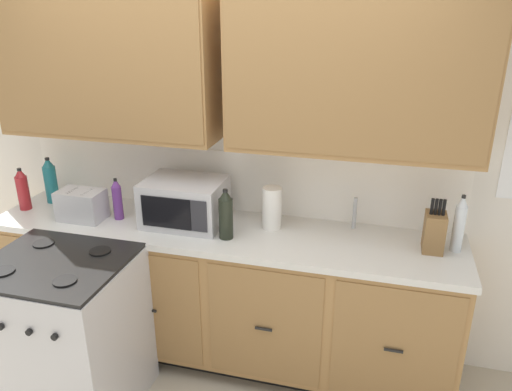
# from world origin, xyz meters

# --- Properties ---
(ground_plane) EXTENTS (8.00, 8.00, 0.00)m
(ground_plane) POSITION_xyz_m (0.00, 0.00, 0.00)
(ground_plane) COLOR #B2A893
(wall_unit) EXTENTS (4.05, 0.40, 2.58)m
(wall_unit) POSITION_xyz_m (0.00, 0.50, 1.68)
(wall_unit) COLOR white
(wall_unit) RESTS_ON ground_plane
(counter_run) EXTENTS (2.88, 0.64, 0.93)m
(counter_run) POSITION_xyz_m (0.00, 0.30, 0.48)
(counter_run) COLOR black
(counter_run) RESTS_ON ground_plane
(stove_range) EXTENTS (0.76, 0.68, 0.95)m
(stove_range) POSITION_xyz_m (-0.71, -0.33, 0.47)
(stove_range) COLOR #B7B7BC
(stove_range) RESTS_ON ground_plane
(microwave) EXTENTS (0.48, 0.37, 0.28)m
(microwave) POSITION_xyz_m (-0.23, 0.32, 1.07)
(microwave) COLOR #B7B7BC
(microwave) RESTS_ON counter_run
(toaster) EXTENTS (0.28, 0.18, 0.19)m
(toaster) POSITION_xyz_m (-0.88, 0.21, 1.03)
(toaster) COLOR #B7B7BC
(toaster) RESTS_ON counter_run
(knife_block) EXTENTS (0.11, 0.14, 0.31)m
(knife_block) POSITION_xyz_m (1.23, 0.33, 1.05)
(knife_block) COLOR olive
(knife_block) RESTS_ON counter_run
(sink_faucet) EXTENTS (0.02, 0.02, 0.20)m
(sink_faucet) POSITION_xyz_m (0.79, 0.51, 1.03)
(sink_faucet) COLOR #B2B5BA
(sink_faucet) RESTS_ON counter_run
(paper_towel_roll) EXTENTS (0.12, 0.12, 0.26)m
(paper_towel_roll) POSITION_xyz_m (0.30, 0.39, 1.06)
(paper_towel_roll) COLOR white
(paper_towel_roll) RESTS_ON counter_run
(bottle_teal) EXTENTS (0.08, 0.08, 0.31)m
(bottle_teal) POSITION_xyz_m (-1.24, 0.41, 1.09)
(bottle_teal) COLOR #1E707A
(bottle_teal) RESTS_ON counter_run
(bottle_dark) EXTENTS (0.08, 0.08, 0.30)m
(bottle_dark) POSITION_xyz_m (0.08, 0.19, 1.08)
(bottle_dark) COLOR black
(bottle_dark) RESTS_ON counter_run
(bottle_violet) EXTENTS (0.06, 0.06, 0.27)m
(bottle_violet) POSITION_xyz_m (-0.66, 0.27, 1.07)
(bottle_violet) COLOR #663384
(bottle_violet) RESTS_ON counter_run
(bottle_red) EXTENTS (0.08, 0.08, 0.28)m
(bottle_red) POSITION_xyz_m (-1.34, 0.25, 1.07)
(bottle_red) COLOR maroon
(bottle_red) RESTS_ON counter_run
(bottle_clear) EXTENTS (0.06, 0.06, 0.33)m
(bottle_clear) POSITION_xyz_m (1.35, 0.36, 1.10)
(bottle_clear) COLOR silver
(bottle_clear) RESTS_ON counter_run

